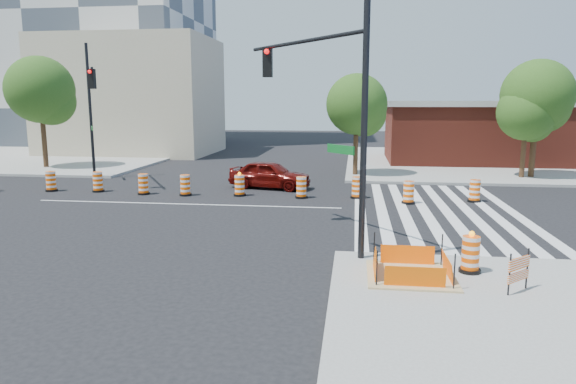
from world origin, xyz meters
name	(u,v)px	position (x,y,z in m)	size (l,w,h in m)	color
ground	(185,204)	(0.00, 0.00, 0.00)	(120.00, 120.00, 0.00)	black
sidewalk_ne	(496,162)	(18.00, 18.00, 0.07)	(22.00, 22.00, 0.15)	gray
sidewalk_nw	(48,156)	(-18.00, 18.00, 0.07)	(22.00, 22.00, 0.15)	gray
crosswalk_east	(435,211)	(10.95, 0.00, 0.01)	(6.75, 13.50, 0.01)	silver
lane_centerline	(185,204)	(0.00, 0.00, 0.01)	(14.00, 0.12, 0.01)	silver
excavation_pit	(411,273)	(9.00, -9.00, 0.22)	(2.20, 2.20, 0.90)	tan
brick_storefront	(498,132)	(18.00, 18.00, 2.32)	(16.50, 8.50, 4.60)	maroon
beige_midrise	(133,96)	(-12.00, 22.00, 5.00)	(14.00, 10.00, 10.00)	#B9AD8D
red_coupe	(270,175)	(3.07, 4.76, 0.74)	(1.74, 4.33, 1.47)	#520907
signal_pole_se	(327,88)	(6.66, -6.30, 4.95)	(4.06, 4.74, 8.07)	black
signal_pole_nw	(91,98)	(-7.17, 5.53, 4.75)	(3.06, 5.13, 7.73)	black
pit_drum	(470,255)	(10.56, -8.48, 0.61)	(0.56, 0.56, 1.11)	black
barricade	(519,269)	(11.37, -9.79, 0.70)	(0.64, 0.61, 0.99)	#FF5805
tree_north_b	(41,94)	(-13.37, 10.61, 5.07)	(4.45, 4.45, 7.56)	#382314
tree_north_c	(357,108)	(7.61, 9.68, 4.18)	(3.67, 3.67, 6.23)	#382314
tree_north_d	(538,99)	(17.98, 9.99, 4.68)	(4.11, 4.11, 6.98)	#382314
tree_north_e	(527,115)	(17.36, 9.72, 3.77)	(3.31, 3.30, 5.62)	#382314
median_drum_1	(51,182)	(-7.95, 2.39, 0.48)	(0.60, 0.60, 1.02)	black
median_drum_2	(98,183)	(-5.47, 2.53, 0.48)	(0.60, 0.60, 1.02)	black
median_drum_3	(143,185)	(-2.86, 2.13, 0.48)	(0.60, 0.60, 1.02)	black
median_drum_4	(185,186)	(-0.69, 2.08, 0.48)	(0.60, 0.60, 1.02)	black
median_drum_5	(240,186)	(1.97, 2.34, 0.49)	(0.60, 0.60, 1.18)	black
median_drum_6	(301,188)	(5.03, 2.15, 0.48)	(0.60, 0.60, 1.02)	black
median_drum_7	(357,188)	(7.65, 2.45, 0.48)	(0.60, 0.60, 1.02)	black
median_drum_8	(409,193)	(9.97, 1.44, 0.48)	(0.60, 0.60, 1.02)	black
median_drum_9	(475,192)	(13.02, 2.24, 0.48)	(0.60, 0.60, 1.02)	black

